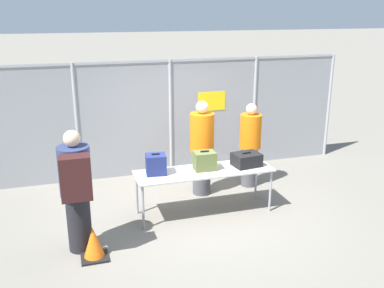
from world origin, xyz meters
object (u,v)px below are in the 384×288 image
inspection_table (204,173)px  suitcase_black (246,160)px  traveler_hooded (76,188)px  traffic_cone (94,244)px  security_worker_far (250,144)px  utility_trailer (223,119)px  security_worker_near (202,147)px  suitcase_navy (156,164)px  suitcase_olive (205,161)px

inspection_table → suitcase_black: bearing=0.2°
traveler_hooded → traffic_cone: traveler_hooded is taller
security_worker_far → traffic_cone: 3.65m
suitcase_black → traveler_hooded: traveler_hooded is taller
inspection_table → utility_trailer: bearing=65.4°
traveler_hooded → security_worker_near: 2.70m
inspection_table → traffic_cone: 2.16m
traveler_hooded → utility_trailer: 6.61m
security_worker_far → traffic_cone: security_worker_far is taller
suitcase_navy → traffic_cone: bearing=-139.0°
inspection_table → traveler_hooded: traveler_hooded is taller
traffic_cone → suitcase_navy: bearing=41.0°
suitcase_black → traffic_cone: (-2.67, -0.89, -0.66)m
suitcase_olive → traveler_hooded: (-2.10, -0.69, 0.06)m
inspection_table → traffic_cone: bearing=-155.2°
suitcase_olive → security_worker_far: (1.21, 0.84, -0.07)m
suitcase_navy → traffic_cone: size_ratio=0.75×
traffic_cone → utility_trailer: bearing=53.5°
utility_trailer → traffic_cone: utility_trailer is taller
suitcase_navy → suitcase_black: size_ratio=0.71×
suitcase_navy → traffic_cone: suitcase_navy is taller
traveler_hooded → traffic_cone: bearing=-62.2°
suitcase_olive → security_worker_near: bearing=75.2°
suitcase_olive → traveler_hooded: traveler_hooded is taller
suitcase_olive → utility_trailer: suitcase_olive is taller
suitcase_olive → traffic_cone: bearing=-154.4°
suitcase_navy → suitcase_olive: 0.82m
utility_trailer → suitcase_navy: bearing=-123.0°
suitcase_black → traveler_hooded: bearing=-167.0°
suitcase_olive → traffic_cone: suitcase_olive is taller
traveler_hooded → security_worker_near: traveler_hooded is taller
suitcase_black → security_worker_near: 0.95m
security_worker_near → traveler_hooded: bearing=47.6°
suitcase_navy → security_worker_far: (2.02, 0.79, -0.08)m
suitcase_black → security_worker_far: 0.99m
suitcase_olive → inspection_table: bearing=-115.2°
security_worker_far → utility_trailer: (0.83, 3.60, -0.44)m
traveler_hooded → security_worker_near: size_ratio=1.01×
inspection_table → security_worker_near: (0.21, 0.78, 0.20)m
suitcase_olive → traffic_cone: 2.26m
suitcase_navy → suitcase_olive: (0.82, -0.04, -0.01)m
suitcase_black → traffic_cone: suitcase_black is taller
suitcase_olive → traffic_cone: (-1.93, -0.93, -0.71)m
utility_trailer → traffic_cone: (-3.96, -5.36, -0.19)m
suitcase_black → security_worker_far: (0.46, 0.87, -0.03)m
security_worker_near → suitcase_olive: bearing=90.9°
inspection_table → suitcase_navy: suitcase_navy is taller
suitcase_black → utility_trailer: suitcase_black is taller
security_worker_near → suitcase_black: bearing=140.9°
suitcase_navy → security_worker_near: (1.01, 0.69, -0.01)m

